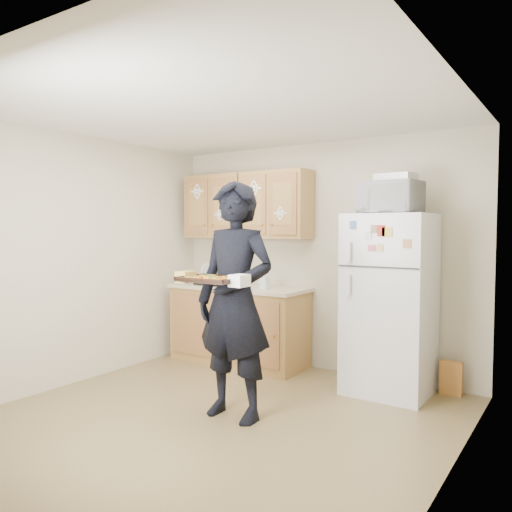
# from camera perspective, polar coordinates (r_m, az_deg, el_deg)

# --- Properties ---
(floor) EXTENTS (3.60, 3.60, 0.00)m
(floor) POSITION_cam_1_polar(r_m,az_deg,el_deg) (4.33, -4.39, -18.00)
(floor) COLOR brown
(floor) RESTS_ON ground
(ceiling) EXTENTS (3.60, 3.60, 0.00)m
(ceiling) POSITION_cam_1_polar(r_m,az_deg,el_deg) (4.14, -4.54, 16.23)
(ceiling) COLOR silver
(ceiling) RESTS_ON wall_back
(wall_back) EXTENTS (3.60, 0.04, 2.50)m
(wall_back) POSITION_cam_1_polar(r_m,az_deg,el_deg) (5.57, 7.05, -0.06)
(wall_back) COLOR beige
(wall_back) RESTS_ON floor
(wall_left) EXTENTS (0.04, 3.60, 2.50)m
(wall_left) POSITION_cam_1_polar(r_m,az_deg,el_deg) (5.35, -19.80, -0.36)
(wall_left) COLOR beige
(wall_left) RESTS_ON floor
(wall_right) EXTENTS (0.04, 3.60, 2.50)m
(wall_right) POSITION_cam_1_polar(r_m,az_deg,el_deg) (3.26, 21.26, -2.56)
(wall_right) COLOR beige
(wall_right) RESTS_ON floor
(refrigerator) EXTENTS (0.75, 0.70, 1.70)m
(refrigerator) POSITION_cam_1_polar(r_m,az_deg,el_deg) (4.91, 15.05, -5.29)
(refrigerator) COLOR silver
(refrigerator) RESTS_ON floor
(base_cabinet) EXTENTS (1.60, 0.60, 0.86)m
(base_cabinet) POSITION_cam_1_polar(r_m,az_deg,el_deg) (5.84, -1.99, -8.00)
(base_cabinet) COLOR olive
(base_cabinet) RESTS_ON floor
(countertop) EXTENTS (1.64, 0.64, 0.04)m
(countertop) POSITION_cam_1_polar(r_m,az_deg,el_deg) (5.77, -2.00, -3.62)
(countertop) COLOR beige
(countertop) RESTS_ON base_cabinet
(upper_cab_left) EXTENTS (0.80, 0.33, 0.75)m
(upper_cab_left) POSITION_cam_1_polar(r_m,az_deg,el_deg) (6.08, -4.34, 5.64)
(upper_cab_left) COLOR olive
(upper_cab_left) RESTS_ON wall_back
(upper_cab_right) EXTENTS (0.80, 0.33, 0.75)m
(upper_cab_right) POSITION_cam_1_polar(r_m,az_deg,el_deg) (5.62, 2.29, 5.85)
(upper_cab_right) COLOR olive
(upper_cab_right) RESTS_ON wall_back
(cereal_box) EXTENTS (0.20, 0.07, 0.32)m
(cereal_box) POSITION_cam_1_polar(r_m,az_deg,el_deg) (5.15, 21.39, -12.87)
(cereal_box) COLOR #E8AA52
(cereal_box) RESTS_ON floor
(person) EXTENTS (0.71, 0.47, 1.95)m
(person) POSITION_cam_1_polar(r_m,az_deg,el_deg) (4.10, -2.42, -5.10)
(person) COLOR black
(person) RESTS_ON floor
(baking_tray) EXTENTS (0.47, 0.34, 0.04)m
(baking_tray) POSITION_cam_1_polar(r_m,az_deg,el_deg) (3.84, -5.10, -2.75)
(baking_tray) COLOR black
(baking_tray) RESTS_ON person
(pizza_front_left) EXTENTS (0.15, 0.15, 0.02)m
(pizza_front_left) POSITION_cam_1_polar(r_m,az_deg,el_deg) (3.85, -7.08, -2.49)
(pizza_front_left) COLOR orange
(pizza_front_left) RESTS_ON baking_tray
(pizza_front_right) EXTENTS (0.15, 0.15, 0.02)m
(pizza_front_right) POSITION_cam_1_polar(r_m,az_deg,el_deg) (3.71, -4.53, -2.68)
(pizza_front_right) COLOR orange
(pizza_front_right) RESTS_ON baking_tray
(pizza_back_left) EXTENTS (0.15, 0.15, 0.02)m
(pizza_back_left) POSITION_cam_1_polar(r_m,az_deg,el_deg) (3.96, -5.63, -2.31)
(pizza_back_left) COLOR orange
(pizza_back_left) RESTS_ON baking_tray
(pizza_back_right) EXTENTS (0.15, 0.15, 0.02)m
(pizza_back_right) POSITION_cam_1_polar(r_m,az_deg,el_deg) (3.83, -3.11, -2.49)
(pizza_back_right) COLOR orange
(pizza_back_right) RESTS_ON baking_tray
(pizza_center) EXTENTS (0.15, 0.15, 0.02)m
(pizza_center) POSITION_cam_1_polar(r_m,az_deg,el_deg) (3.84, -5.10, -2.49)
(pizza_center) COLOR orange
(pizza_center) RESTS_ON baking_tray
(microwave) EXTENTS (0.58, 0.42, 0.30)m
(microwave) POSITION_cam_1_polar(r_m,az_deg,el_deg) (4.82, 15.06, 6.46)
(microwave) COLOR silver
(microwave) RESTS_ON refrigerator
(foil_pan) EXTENTS (0.36, 0.28, 0.07)m
(foil_pan) POSITION_cam_1_polar(r_m,az_deg,el_deg) (4.85, 15.68, 8.62)
(foil_pan) COLOR silver
(foil_pan) RESTS_ON microwave
(dish_rack) EXTENTS (0.45, 0.35, 0.17)m
(dish_rack) POSITION_cam_1_polar(r_m,az_deg,el_deg) (5.88, -4.59, -2.47)
(dish_rack) COLOR black
(dish_rack) RESTS_ON countertop
(bowl) EXTENTS (0.20, 0.20, 0.05)m
(bowl) POSITION_cam_1_polar(r_m,az_deg,el_deg) (5.84, -4.11, -2.90)
(bowl) COLOR silver
(bowl) RESTS_ON dish_rack
(soap_bottle) EXTENTS (0.09, 0.09, 0.19)m
(soap_bottle) POSITION_cam_1_polar(r_m,az_deg,el_deg) (5.44, 1.02, -2.81)
(soap_bottle) COLOR silver
(soap_bottle) RESTS_ON countertop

